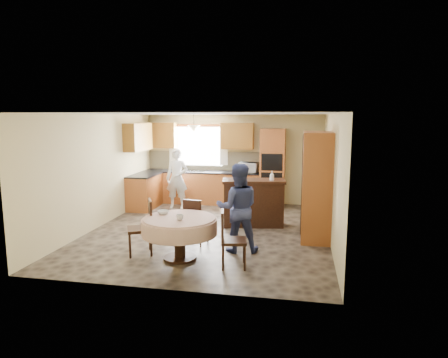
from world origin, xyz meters
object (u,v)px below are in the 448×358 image
chair_right (229,236)px  person_sink (177,179)px  oven_tower (273,168)px  person_dining (238,208)px  chair_back (195,219)px  sideboard (253,204)px  dining_table (180,227)px  cupboard (316,186)px  chair_left (144,224)px

chair_right → person_sink: size_ratio=0.58×
oven_tower → person_dining: oven_tower is taller
chair_back → person_sink: (-1.27, 2.91, 0.31)m
sideboard → person_dining: bearing=-102.0°
dining_table → chair_right: size_ratio=1.38×
cupboard → chair_back: bearing=-158.9°
chair_left → chair_back: bearing=105.7°
oven_tower → cupboard: 2.97m
sideboard → cupboard: bearing=-36.8°
sideboard → dining_table: (-0.99, -2.39, 0.08)m
chair_right → cupboard: bearing=-47.7°
oven_tower → chair_left: bearing=-114.5°
cupboard → dining_table: size_ratio=1.66×
dining_table → chair_left: size_ratio=1.32×
person_sink → oven_tower: bearing=12.5°
chair_back → chair_right: 1.32m
cupboard → chair_right: 2.43m
sideboard → person_dining: (-0.08, -1.77, 0.32)m
chair_back → person_sink: size_ratio=0.56×
dining_table → chair_right: (0.90, -0.19, -0.05)m
cupboard → chair_back: 2.52m
person_sink → chair_left: bearing=-85.7°
oven_tower → chair_left: oven_tower is taller
sideboard → chair_back: bearing=-130.5°
sideboard → chair_back: sideboard is taller
chair_back → dining_table: bearing=98.2°
sideboard → person_sink: person_sink is taller
chair_left → chair_back: (0.75, 0.66, -0.05)m
cupboard → sideboard: bearing=152.8°
sideboard → chair_back: size_ratio=1.54×
sideboard → dining_table: 2.58m
sideboard → cupboard: 1.62m
oven_tower → chair_right: oven_tower is taller
dining_table → chair_left: bearing=167.9°
sideboard → chair_back: 1.83m
dining_table → person_sink: (-1.22, 3.73, 0.23)m
sideboard → dining_table: size_ratio=1.07×
cupboard → chair_back: cupboard is taller
chair_back → chair_right: bearing=141.7°
chair_right → person_sink: 4.46m
cupboard → chair_left: (-3.04, -1.54, -0.53)m
cupboard → person_dining: (-1.42, -1.08, -0.26)m
oven_tower → sideboard: 2.17m
oven_tower → chair_right: 4.70m
oven_tower → person_dining: size_ratio=1.31×
chair_left → person_sink: 3.62m
sideboard → person_dining: size_ratio=0.85×
chair_back → cupboard: bearing=-147.5°
chair_right → person_dining: person_dining is taller
person_sink → chair_right: bearing=-65.5°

